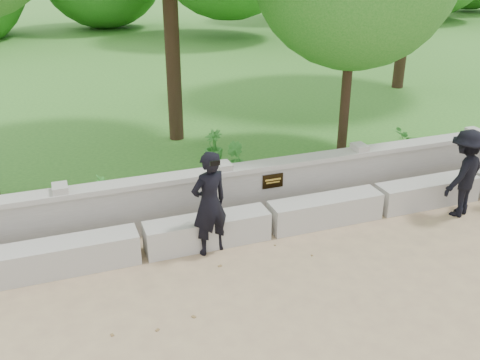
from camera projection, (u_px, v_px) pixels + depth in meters
name	position (u px, v px, depth m)	size (l,w,h in m)	color
ground	(326.00, 302.00, 6.82)	(80.00, 80.00, 0.00)	tan
lawn	(135.00, 71.00, 18.80)	(40.00, 22.00, 0.25)	#2F6824
concrete_bench	(269.00, 220.00, 8.36)	(11.90, 0.45, 0.45)	#B3B0A9
parapet_wall	(253.00, 189.00, 8.87)	(12.50, 0.35, 0.90)	#A8A69F
man_main	(209.00, 203.00, 7.63)	(0.66, 0.61, 1.58)	black
visitor_mid	(464.00, 173.00, 8.76)	(1.10, 0.88, 1.49)	black
shrub_a	(103.00, 190.00, 8.70)	(0.28, 0.19, 0.54)	#307929
shrub_b	(236.00, 159.00, 9.86)	(0.34, 0.27, 0.61)	#307929
shrub_c	(407.00, 145.00, 10.55)	(0.57, 0.49, 0.63)	#307929
shrub_d	(214.00, 146.00, 10.44)	(0.36, 0.32, 0.64)	#307929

